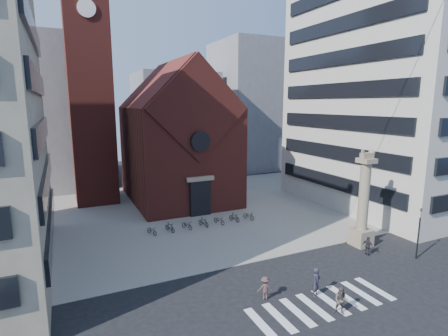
% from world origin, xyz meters
% --- Properties ---
extents(ground, '(120.00, 120.00, 0.00)m').
position_xyz_m(ground, '(0.00, 0.00, 0.00)').
color(ground, black).
rests_on(ground, ground).
extents(piazza, '(46.00, 30.00, 0.05)m').
position_xyz_m(piazza, '(0.00, 19.00, 0.03)').
color(piazza, gray).
rests_on(piazza, ground).
extents(zebra_crossing, '(10.20, 3.20, 0.01)m').
position_xyz_m(zebra_crossing, '(0.55, -3.00, 0.01)').
color(zebra_crossing, white).
rests_on(zebra_crossing, ground).
extents(church, '(12.00, 16.65, 18.00)m').
position_xyz_m(church, '(0.00, 25.04, 7.98)').
color(church, maroon).
rests_on(church, ground).
extents(campanile, '(5.50, 5.50, 31.20)m').
position_xyz_m(campanile, '(-10.00, 28.00, 15.74)').
color(campanile, maroon).
rests_on(campanile, ground).
extents(building_right, '(18.00, 22.00, 32.00)m').
position_xyz_m(building_right, '(24.00, 12.00, 16.00)').
color(building_right, beige).
rests_on(building_right, ground).
extents(bg_block_left, '(16.00, 14.00, 22.00)m').
position_xyz_m(bg_block_left, '(-20.00, 40.00, 11.00)').
color(bg_block_left, gray).
rests_on(bg_block_left, ground).
extents(bg_block_mid, '(14.00, 12.00, 18.00)m').
position_xyz_m(bg_block_mid, '(6.00, 45.00, 9.00)').
color(bg_block_mid, gray).
rests_on(bg_block_mid, ground).
extents(bg_block_right, '(16.00, 14.00, 24.00)m').
position_xyz_m(bg_block_right, '(22.00, 42.00, 12.00)').
color(bg_block_right, gray).
rests_on(bg_block_right, ground).
extents(lion_column, '(1.63, 1.60, 8.68)m').
position_xyz_m(lion_column, '(10.01, 3.00, 3.46)').
color(lion_column, gray).
rests_on(lion_column, ground).
extents(traffic_light, '(0.13, 0.16, 4.30)m').
position_xyz_m(traffic_light, '(12.00, -1.00, 2.29)').
color(traffic_light, black).
rests_on(traffic_light, ground).
extents(pedestrian_0, '(0.84, 0.72, 1.95)m').
position_xyz_m(pedestrian_0, '(0.84, -2.01, 0.97)').
color(pedestrian_0, '#2B2736').
rests_on(pedestrian_0, ground).
extents(pedestrian_1, '(1.06, 1.08, 1.75)m').
position_xyz_m(pedestrian_1, '(0.86, -4.25, 0.88)').
color(pedestrian_1, '#544843').
rests_on(pedestrian_1, ground).
extents(pedestrian_2, '(0.59, 1.01, 1.61)m').
position_xyz_m(pedestrian_2, '(8.90, 1.19, 0.80)').
color(pedestrian_2, '#28272F').
rests_on(pedestrian_2, ground).
extents(pedestrian_3, '(1.13, 0.84, 1.56)m').
position_xyz_m(pedestrian_3, '(-2.44, -0.93, 0.78)').
color(pedestrian_3, '#4B3432').
rests_on(pedestrian_3, ground).
extents(scooter_0, '(1.05, 1.67, 0.83)m').
position_xyz_m(scooter_0, '(-6.39, 13.36, 0.46)').
color(scooter_0, black).
rests_on(scooter_0, piazza).
extents(scooter_1, '(0.93, 1.58, 0.92)m').
position_xyz_m(scooter_1, '(-4.61, 13.36, 0.51)').
color(scooter_1, black).
rests_on(scooter_1, piazza).
extents(scooter_2, '(1.05, 1.67, 0.83)m').
position_xyz_m(scooter_2, '(-2.83, 13.36, 0.46)').
color(scooter_2, black).
rests_on(scooter_2, piazza).
extents(scooter_3, '(0.93, 1.58, 0.92)m').
position_xyz_m(scooter_3, '(-1.04, 13.36, 0.51)').
color(scooter_3, black).
rests_on(scooter_3, piazza).
extents(scooter_4, '(1.05, 1.67, 0.83)m').
position_xyz_m(scooter_4, '(0.74, 13.36, 0.46)').
color(scooter_4, black).
rests_on(scooter_4, piazza).
extents(scooter_5, '(0.93, 1.58, 0.92)m').
position_xyz_m(scooter_5, '(2.52, 13.36, 0.51)').
color(scooter_5, black).
rests_on(scooter_5, piazza).
extents(scooter_6, '(1.05, 1.67, 0.83)m').
position_xyz_m(scooter_6, '(4.30, 13.36, 0.46)').
color(scooter_6, black).
rests_on(scooter_6, piazza).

